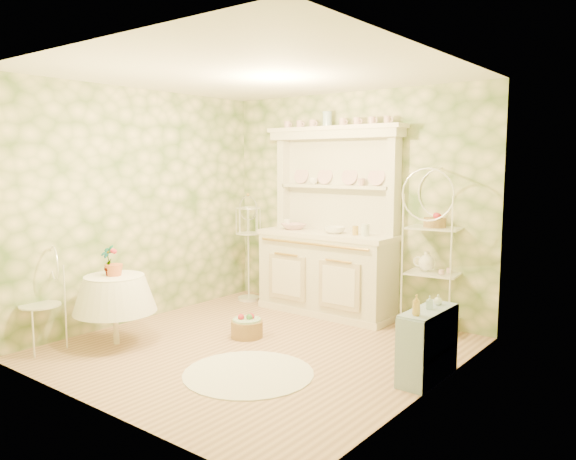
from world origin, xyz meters
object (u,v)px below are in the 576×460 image
Objects in this scene: birdcage_stand at (248,248)px; floor_basket at (247,326)px; round_table at (115,308)px; side_shelf at (428,343)px; kitchen_dresser at (327,221)px; cafe_chair at (40,303)px; bakers_rack at (434,253)px.

birdcage_stand is 3.89× the size of floor_basket.
floor_basket is (0.91, 0.99, -0.26)m from round_table.
floor_basket is (-2.01, -0.09, -0.20)m from side_shelf.
cafe_chair is (-1.48, -2.87, -0.68)m from kitchen_dresser.
bakers_rack is at bearing 65.10° from cafe_chair.
cafe_chair is (-0.44, -0.56, 0.09)m from round_table.
kitchen_dresser reaches higher than round_table.
kitchen_dresser is 1.67m from floor_basket.
birdcage_stand reaches higher than side_shelf.
kitchen_dresser is 1.37m from bakers_rack.
round_table is at bearing -158.95° from side_shelf.
floor_basket is (1.35, 1.55, -0.35)m from cafe_chair.
side_shelf is 2.03× the size of floor_basket.
side_shelf is 3.74m from cafe_chair.
floor_basket is (1.07, -1.23, -0.60)m from birdcage_stand.
bakers_rack is at bearing 43.93° from floor_basket.
side_shelf is at bearing -33.07° from kitchen_dresser.
bakers_rack is 2.56m from birdcage_stand.
cafe_chair is at bearing -117.29° from kitchen_dresser.
side_shelf is at bearing -75.08° from bakers_rack.
bakers_rack reaches higher than birdcage_stand.
round_table is 2.25m from birdcage_stand.
floor_basket is at bearing -95.50° from kitchen_dresser.
floor_basket is at bearing 47.50° from round_table.
birdcage_stand is at bearing 160.41° from side_shelf.
kitchen_dresser reaches higher than floor_basket.
bakers_rack is 2.33× the size of round_table.
kitchen_dresser is 2.44× the size of cafe_chair.
cafe_chair is at bearing -153.27° from side_shelf.
bakers_rack is 1.23× the size of birdcage_stand.
cafe_chair reaches higher than side_shelf.
kitchen_dresser is 1.28m from birdcage_stand.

